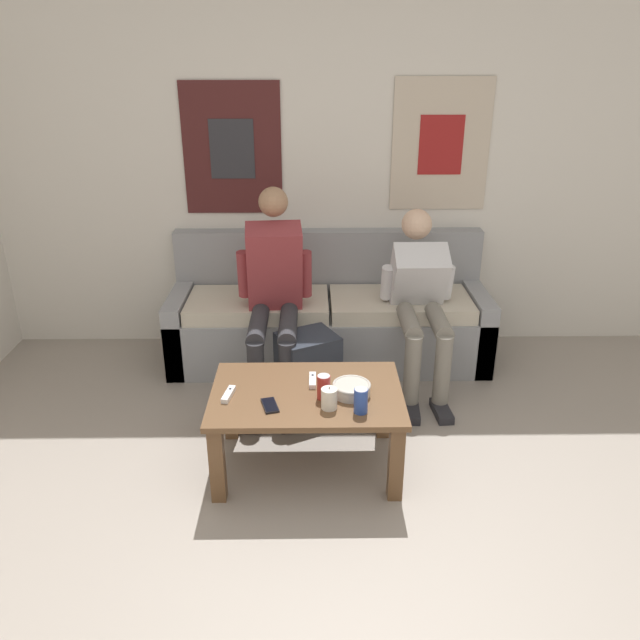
{
  "coord_description": "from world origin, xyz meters",
  "views": [
    {
      "loc": [
        -0.17,
        -1.72,
        2.0
      ],
      "look_at": [
        -0.13,
        1.44,
        0.64
      ],
      "focal_mm": 35.0,
      "sensor_mm": 36.0,
      "label": 1
    }
  ],
  "objects": [
    {
      "name": "drink_can_red",
      "position": [
        -0.12,
        0.94,
        0.5
      ],
      "size": [
        0.07,
        0.07,
        0.12
      ],
      "color": "maroon",
      "rests_on": "coffee_table"
    },
    {
      "name": "coffee_table",
      "position": [
        -0.2,
        1.0,
        0.36
      ],
      "size": [
        0.96,
        0.65,
        0.44
      ],
      "color": "brown",
      "rests_on": "ground_plane"
    },
    {
      "name": "backpack",
      "position": [
        -0.19,
        1.59,
        0.22
      ],
      "size": [
        0.42,
        0.4,
        0.47
      ],
      "color": "#282D38",
      "rests_on": "ground_plane"
    },
    {
      "name": "ground_plane",
      "position": [
        0.0,
        0.0,
        0.0
      ],
      "size": [
        18.0,
        18.0,
        0.0
      ],
      "primitive_type": "plane",
      "color": "gray"
    },
    {
      "name": "couch",
      "position": [
        -0.06,
        2.26,
        0.29
      ],
      "size": [
        2.15,
        0.69,
        0.85
      ],
      "color": "gray",
      "rests_on": "ground_plane"
    },
    {
      "name": "game_controller_near_left",
      "position": [
        -0.17,
        1.1,
        0.45
      ],
      "size": [
        0.04,
        0.14,
        0.03
      ],
      "color": "white",
      "rests_on": "coffee_table"
    },
    {
      "name": "person_seated_adult",
      "position": [
        -0.41,
        1.88,
        0.66
      ],
      "size": [
        0.47,
        0.9,
        1.24
      ],
      "color": "#2D2D33",
      "rests_on": "ground_plane"
    },
    {
      "name": "ceramic_bowl",
      "position": [
        0.02,
        0.97,
        0.47
      ],
      "size": [
        0.19,
        0.19,
        0.06
      ],
      "color": "#B7B2A8",
      "rests_on": "coffee_table"
    },
    {
      "name": "drink_can_blue",
      "position": [
        0.05,
        0.81,
        0.5
      ],
      "size": [
        0.07,
        0.07,
        0.12
      ],
      "color": "#28479E",
      "rests_on": "coffee_table"
    },
    {
      "name": "game_controller_near_right",
      "position": [
        -0.59,
        0.96,
        0.45
      ],
      "size": [
        0.06,
        0.15,
        0.03
      ],
      "color": "white",
      "rests_on": "coffee_table"
    },
    {
      "name": "pillar_candle",
      "position": [
        -0.09,
        0.85,
        0.49
      ],
      "size": [
        0.08,
        0.08,
        0.11
      ],
      "color": "silver",
      "rests_on": "coffee_table"
    },
    {
      "name": "wall_back",
      "position": [
        -0.0,
        2.6,
        1.28
      ],
      "size": [
        10.0,
        0.07,
        2.55
      ],
      "color": "silver",
      "rests_on": "ground_plane"
    },
    {
      "name": "cell_phone",
      "position": [
        -0.38,
        0.86,
        0.44
      ],
      "size": [
        0.1,
        0.15,
        0.01
      ],
      "color": "black",
      "rests_on": "coffee_table"
    },
    {
      "name": "person_seated_teen",
      "position": [
        0.51,
        1.93,
        0.59
      ],
      "size": [
        0.47,
        0.97,
        1.07
      ],
      "color": "gray",
      "rests_on": "ground_plane"
    }
  ]
}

